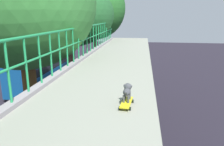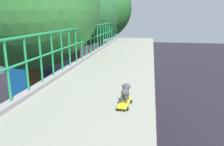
# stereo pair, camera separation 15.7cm
# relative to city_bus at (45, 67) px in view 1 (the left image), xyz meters

# --- Properties ---
(city_bus) EXTENTS (2.63, 10.89, 3.07)m
(city_bus) POSITION_rel_city_bus_xyz_m (0.00, 0.00, 0.00)
(city_bus) COLOR navy
(city_bus) RESTS_ON ground
(roadside_tree_mid) EXTENTS (5.57, 5.57, 9.92)m
(roadside_tree_mid) POSITION_rel_city_bus_xyz_m (5.45, -12.79, 5.58)
(roadside_tree_mid) COLOR brown
(roadside_tree_mid) RESTS_ON ground
(roadside_tree_far) EXTENTS (5.72, 5.72, 8.99)m
(roadside_tree_far) POSITION_rel_city_bus_xyz_m (5.25, -6.85, 5.17)
(roadside_tree_far) COLOR brown
(roadside_tree_far) RESTS_ON ground
(roadside_tree_farthest) EXTENTS (5.85, 5.85, 10.48)m
(roadside_tree_farthest) POSITION_rel_city_bus_xyz_m (5.29, 0.34, 5.80)
(roadside_tree_farthest) COLOR brown
(roadside_tree_farthest) RESTS_ON ground
(toy_skateboard) EXTENTS (0.24, 0.54, 0.08)m
(toy_skateboard) POSITION_rel_city_bus_xyz_m (9.74, -17.18, 3.64)
(toy_skateboard) COLOR gold
(toy_skateboard) RESTS_ON overpass_deck
(small_dog) EXTENTS (0.16, 0.34, 0.29)m
(small_dog) POSITION_rel_city_bus_xyz_m (9.74, -17.11, 3.84)
(small_dog) COLOR #43464A
(small_dog) RESTS_ON toy_skateboard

